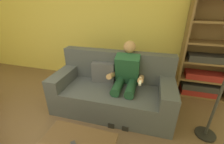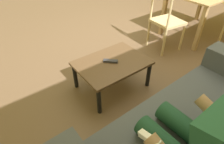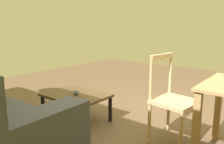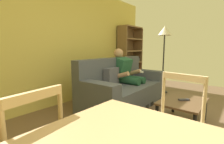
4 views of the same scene
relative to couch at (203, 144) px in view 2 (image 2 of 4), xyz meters
The scene contains 6 objects.
ground_plane 2.11m from the couch, 122.67° to the right, with size 8.69×8.69×0.00m, color brown.
couch is the anchor object (origin of this frame).
person_lounging 0.35m from the couch, ahead, with size 0.60×0.91×1.19m.
coffee_table 1.24m from the couch, 93.55° to the right, with size 0.82×0.61×0.38m.
tv_remote 1.25m from the couch, 92.99° to the right, with size 0.05×0.17×0.02m, color #2D2D38.
dining_chair_facing_couch 2.00m from the couch, 131.41° to the right, with size 0.47×0.47×0.97m.
Camera 2 is at (2.14, 1.96, 1.64)m, focal length 30.09 mm.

